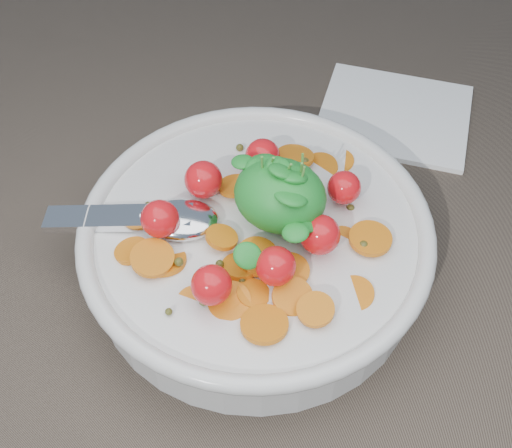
% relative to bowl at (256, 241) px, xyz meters
% --- Properties ---
extents(ground, '(6.00, 6.00, 0.00)m').
position_rel_bowl_xyz_m(ground, '(-0.02, -0.01, -0.04)').
color(ground, brown).
rests_on(ground, ground).
extents(bowl, '(0.33, 0.30, 0.13)m').
position_rel_bowl_xyz_m(bowl, '(0.00, 0.00, 0.00)').
color(bowl, silver).
rests_on(bowl, ground).
extents(napkin, '(0.17, 0.15, 0.01)m').
position_rel_bowl_xyz_m(napkin, '(0.07, 0.24, -0.03)').
color(napkin, white).
rests_on(napkin, ground).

